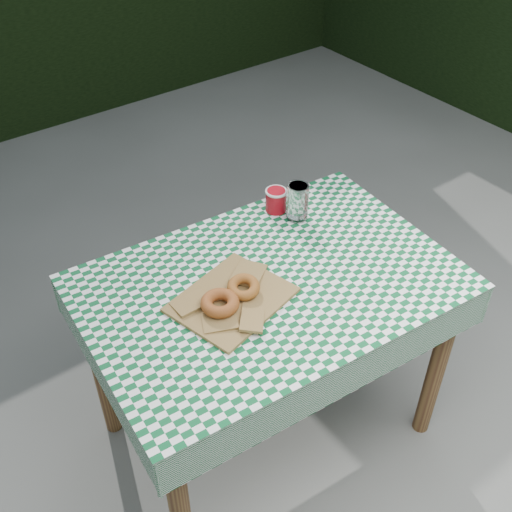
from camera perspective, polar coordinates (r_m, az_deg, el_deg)
The scene contains 8 objects.
ground at distance 2.40m, azimuth -0.39°, elevation -17.77°, with size 60.00×60.00×0.00m, color #54544F.
table at distance 2.17m, azimuth 1.16°, elevation -9.80°, with size 1.12×0.75×0.75m, color #56311D.
tablecloth at distance 1.89m, azimuth 1.31°, elevation -2.38°, with size 1.14×0.77×0.01m, color #0C5128.
paper_bag at distance 1.82m, azimuth -2.26°, elevation -3.98°, with size 0.33×0.26×0.02m, color #9B8044.
bagel_front at distance 1.77m, azimuth -3.36°, elevation -4.37°, with size 0.11×0.11×0.04m, color brown.
bagel_back at distance 1.82m, azimuth -1.16°, elevation -2.89°, with size 0.10×0.10×0.03m, color #934F1E.
coffee_mug at distance 2.16m, azimuth 1.87°, elevation 5.17°, with size 0.15×0.15×0.08m, color #A00A15, non-canonical shape.
drinking_glass at distance 2.11m, azimuth 3.87°, elevation 5.02°, with size 0.07×0.07×0.13m, color white.
Camera 1 is at (-0.75, -1.04, 2.03)m, focal length 43.24 mm.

